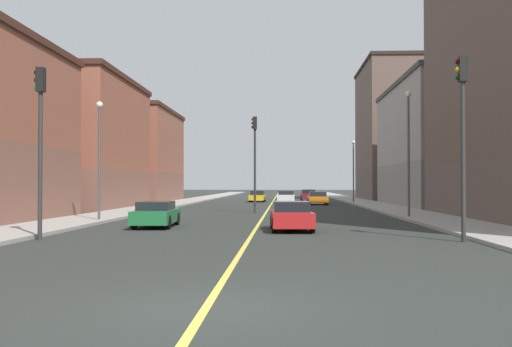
# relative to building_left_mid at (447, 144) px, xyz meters

# --- Properties ---
(ground_plane) EXTENTS (400.00, 400.00, 0.00)m
(ground_plane) POSITION_rel_building_left_mid_xyz_m (-16.40, -45.81, -5.74)
(ground_plane) COLOR #2B2F2C
(ground_plane) RESTS_ON ground
(sidewalk_left) EXTENTS (3.55, 168.00, 0.15)m
(sidewalk_left) POSITION_rel_building_left_mid_xyz_m (-6.54, 3.19, -5.66)
(sidewalk_left) COLOR #9E9B93
(sidewalk_left) RESTS_ON ground
(sidewalk_right) EXTENTS (3.55, 168.00, 0.15)m
(sidewalk_right) POSITION_rel_building_left_mid_xyz_m (-26.25, 3.19, -5.66)
(sidewalk_right) COLOR #9E9B93
(sidewalk_right) RESTS_ON ground
(lane_center_stripe) EXTENTS (0.16, 154.00, 0.01)m
(lane_center_stripe) POSITION_rel_building_left_mid_xyz_m (-16.40, 3.19, -5.73)
(lane_center_stripe) COLOR #E5D14C
(lane_center_stripe) RESTS_ON ground
(building_left_mid) EXTENTS (9.83, 21.16, 11.45)m
(building_left_mid) POSITION_rel_building_left_mid_xyz_m (0.00, 0.00, 0.00)
(building_left_mid) COLOR gray
(building_left_mid) RESTS_ON ground
(building_left_far) EXTENTS (9.83, 16.76, 17.66)m
(building_left_far) POSITION_rel_building_left_mid_xyz_m (0.00, 22.42, 3.11)
(building_left_far) COLOR brown
(building_left_far) RESTS_ON ground
(building_right_midblock) EXTENTS (9.83, 15.73, 10.92)m
(building_right_midblock) POSITION_rel_building_left_mid_xyz_m (-32.79, -6.84, -0.26)
(building_right_midblock) COLOR brown
(building_right_midblock) RESTS_ON ground
(building_right_distant) EXTENTS (9.83, 16.33, 10.63)m
(building_right_distant) POSITION_rel_building_left_mid_xyz_m (-32.79, 12.24, -0.41)
(building_right_distant) COLOR brown
(building_right_distant) RESTS_ON ground
(traffic_light_left_near) EXTENTS (0.40, 0.32, 6.62)m
(traffic_light_left_near) POSITION_rel_building_left_mid_xyz_m (-8.73, -34.20, -1.50)
(traffic_light_left_near) COLOR #2D2D2D
(traffic_light_left_near) RESTS_ON ground
(traffic_light_right_near) EXTENTS (0.40, 0.32, 6.36)m
(traffic_light_right_near) POSITION_rel_building_left_mid_xyz_m (-24.09, -34.20, -1.64)
(traffic_light_right_near) COLOR #2D2D2D
(traffic_light_right_near) RESTS_ON ground
(traffic_light_median_far) EXTENTS (0.40, 0.32, 6.86)m
(traffic_light_median_far) POSITION_rel_building_left_mid_xyz_m (-17.18, -13.48, -1.36)
(traffic_light_median_far) COLOR #2D2D2D
(traffic_light_median_far) RESTS_ON ground
(street_lamp_left_near) EXTENTS (0.36, 0.36, 7.45)m
(street_lamp_left_near) POSITION_rel_building_left_mid_xyz_m (-7.72, -20.15, -1.10)
(street_lamp_left_near) COLOR #4C4C51
(street_lamp_left_near) RESTS_ON ground
(street_lamp_right_near) EXTENTS (0.36, 0.36, 6.38)m
(street_lamp_right_near) POSITION_rel_building_left_mid_xyz_m (-25.08, -24.05, -1.66)
(street_lamp_right_near) COLOR #4C4C51
(street_lamp_right_near) RESTS_ON ground
(street_lamp_left_far) EXTENTS (0.36, 0.36, 6.54)m
(street_lamp_left_far) POSITION_rel_building_left_mid_xyz_m (-7.72, 7.75, -1.58)
(street_lamp_left_far) COLOR #4C4C51
(street_lamp_left_far) RESTS_ON ground
(car_green) EXTENTS (1.89, 4.50, 1.23)m
(car_green) POSITION_rel_building_left_mid_xyz_m (-21.20, -27.52, -5.11)
(car_green) COLOR #1E6B38
(car_green) RESTS_ON ground
(car_orange) EXTENTS (1.96, 3.99, 1.29)m
(car_orange) POSITION_rel_building_left_mid_xyz_m (-11.73, 3.82, -5.09)
(car_orange) COLOR orange
(car_orange) RESTS_ON ground
(car_red) EXTENTS (1.96, 4.20, 1.29)m
(car_red) POSITION_rel_building_left_mid_xyz_m (-14.77, -29.30, -5.10)
(car_red) COLOR red
(car_red) RESTS_ON ground
(car_white) EXTENTS (1.96, 4.44, 1.31)m
(car_white) POSITION_rel_building_left_mid_xyz_m (-14.86, 9.26, -5.09)
(car_white) COLOR white
(car_white) RESTS_ON ground
(car_yellow) EXTENTS (1.85, 4.53, 1.30)m
(car_yellow) POSITION_rel_building_left_mid_xyz_m (-18.15, 12.74, -5.10)
(car_yellow) COLOR gold
(car_yellow) RESTS_ON ground
(car_maroon) EXTENTS (1.86, 4.08, 1.40)m
(car_maroon) POSITION_rel_building_left_mid_xyz_m (-12.15, 16.16, -5.06)
(car_maroon) COLOR maroon
(car_maroon) RESTS_ON ground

